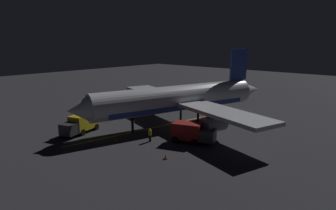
{
  "coord_description": "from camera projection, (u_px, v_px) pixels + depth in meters",
  "views": [
    {
      "loc": [
        -28.57,
        33.92,
        12.78
      ],
      "look_at": [
        0.0,
        2.0,
        3.5
      ],
      "focal_mm": 31.63,
      "sensor_mm": 36.0,
      "label": 1
    }
  ],
  "objects": [
    {
      "name": "traffic_cone_near_left",
      "position": [
        166.0,
        157.0,
        32.68
      ],
      "size": [
        0.5,
        0.5,
        0.55
      ],
      "color": "#EA590F",
      "rests_on": "ground_plane"
    },
    {
      "name": "ground_crew_worker",
      "position": [
        150.0,
        135.0,
        38.3
      ],
      "size": [
        0.4,
        0.4,
        1.74
      ],
      "color": "black",
      "rests_on": "ground_plane"
    },
    {
      "name": "apron_guide_stripe",
      "position": [
        150.0,
        128.0,
        44.26
      ],
      "size": [
        4.86,
        26.13,
        0.01
      ],
      "primitive_type": "cube",
      "rotation": [
        0.0,
        0.0,
        -0.18
      ],
      "color": "gold",
      "rests_on": "ground_plane"
    },
    {
      "name": "traffic_cone_under_wing",
      "position": [
        133.0,
        121.0,
        47.36
      ],
      "size": [
        0.5,
        0.5,
        0.55
      ],
      "color": "#EA590F",
      "rests_on": "ground_plane"
    },
    {
      "name": "baggage_truck",
      "position": [
        81.0,
        124.0,
        41.83
      ],
      "size": [
        3.73,
        6.32,
        2.6
      ],
      "color": "gold",
      "rests_on": "ground_plane"
    },
    {
      "name": "airliner",
      "position": [
        180.0,
        99.0,
        45.48
      ],
      "size": [
        33.39,
        33.68,
        11.48
      ],
      "color": "white",
      "rests_on": "ground_plane"
    },
    {
      "name": "traffic_cone_near_right",
      "position": [
        116.0,
        140.0,
        38.24
      ],
      "size": [
        0.5,
        0.5,
        0.55
      ],
      "color": "#EA590F",
      "rests_on": "ground_plane"
    },
    {
      "name": "traffic_cone_far",
      "position": [
        159.0,
        126.0,
        44.37
      ],
      "size": [
        0.5,
        0.5,
        0.55
      ],
      "color": "#EA590F",
      "rests_on": "ground_plane"
    },
    {
      "name": "catering_truck",
      "position": [
        191.0,
        133.0,
        37.79
      ],
      "size": [
        5.84,
        3.85,
        2.55
      ],
      "color": "maroon",
      "rests_on": "ground_plane"
    },
    {
      "name": "ground_plane",
      "position": [
        177.0,
        126.0,
        46.05
      ],
      "size": [
        180.0,
        180.0,
        0.2
      ],
      "primitive_type": "cube",
      "color": "#323237"
    }
  ]
}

